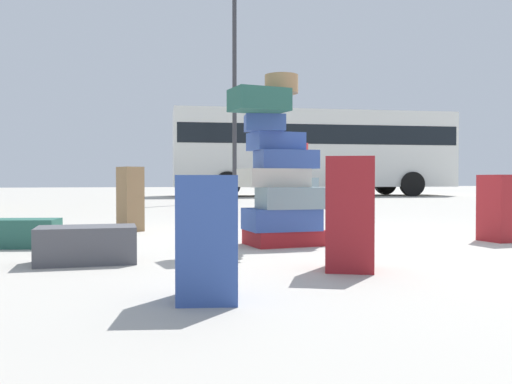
# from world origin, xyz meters

# --- Properties ---
(ground_plane) EXTENTS (80.00, 80.00, 0.00)m
(ground_plane) POSITION_xyz_m (0.00, 0.00, 0.00)
(ground_plane) COLOR #ADA89E
(suitcase_tower) EXTENTS (0.95, 0.81, 1.60)m
(suitcase_tower) POSITION_xyz_m (-0.40, -0.12, 0.64)
(suitcase_tower) COLOR maroon
(suitcase_tower) RESTS_ON ground
(suitcase_charcoal_upright_blue) EXTENTS (0.72, 0.42, 0.27)m
(suitcase_charcoal_upright_blue) POSITION_xyz_m (-2.12, -0.82, 0.14)
(suitcase_charcoal_upright_blue) COLOR #4C4C51
(suitcase_charcoal_upright_blue) RESTS_ON ground
(suitcase_teal_left_side) EXTENTS (0.75, 0.47, 0.26)m
(suitcase_teal_left_side) POSITION_xyz_m (-2.76, 0.33, 0.13)
(suitcase_teal_left_side) COLOR #26594C
(suitcase_teal_left_side) RESTS_ON ground
(suitcase_navy_foreground_near) EXTENTS (0.37, 0.42, 0.64)m
(suitcase_navy_foreground_near) POSITION_xyz_m (-1.47, -2.29, 0.32)
(suitcase_navy_foreground_near) COLOR #334F99
(suitcase_navy_foreground_near) RESTS_ON ground
(suitcase_slate_foreground_far) EXTENTS (0.31, 0.31, 0.64)m
(suitcase_slate_foreground_far) POSITION_xyz_m (0.29, 1.15, 0.32)
(suitcase_slate_foreground_far) COLOR gray
(suitcase_slate_foreground_far) RESTS_ON ground
(suitcase_maroon_white_trunk) EXTENTS (0.44, 0.47, 0.78)m
(suitcase_maroon_white_trunk) POSITION_xyz_m (-0.37, -1.62, 0.39)
(suitcase_maroon_white_trunk) COLOR maroon
(suitcase_maroon_white_trunk) RESTS_ON ground
(suitcase_brown_behind_tower) EXTENTS (0.33, 0.36, 0.77)m
(suitcase_brown_behind_tower) POSITION_xyz_m (-1.71, 1.70, 0.39)
(suitcase_brown_behind_tower) COLOR olive
(suitcase_brown_behind_tower) RESTS_ON ground
(suitcase_maroon_right_side) EXTENTS (0.25, 0.36, 0.67)m
(suitcase_maroon_right_side) POSITION_xyz_m (1.80, -0.39, 0.33)
(suitcase_maroon_right_side) COLOR maroon
(suitcase_maroon_right_side) RESTS_ON ground
(person_bearded_onlooker) EXTENTS (0.30, 0.31, 1.58)m
(person_bearded_onlooker) POSITION_xyz_m (1.80, 5.45, 0.94)
(person_bearded_onlooker) COLOR #3F334C
(person_bearded_onlooker) RESTS_ON ground
(parked_bus) EXTENTS (10.73, 3.50, 3.15)m
(parked_bus) POSITION_xyz_m (5.58, 14.62, 1.83)
(parked_bus) COLOR silver
(parked_bus) RESTS_ON ground
(lamp_post) EXTENTS (0.36, 0.36, 5.96)m
(lamp_post) POSITION_xyz_m (1.45, 9.93, 3.90)
(lamp_post) COLOR #333338
(lamp_post) RESTS_ON ground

